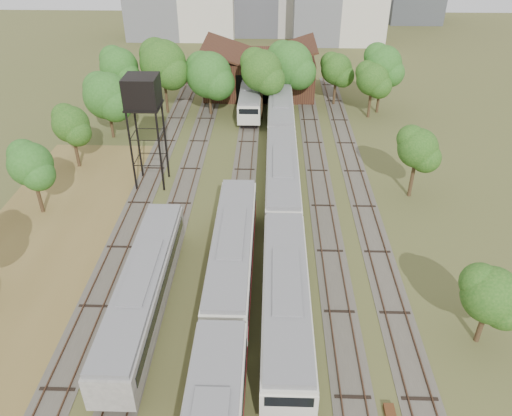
{
  "coord_description": "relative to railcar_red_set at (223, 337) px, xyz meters",
  "views": [
    {
      "loc": [
        0.77,
        -16.28,
        25.69
      ],
      "look_at": [
        -0.37,
        20.48,
        2.5
      ],
      "focal_mm": 35.0,
      "sensor_mm": 36.0,
      "label": 1
    }
  ],
  "objects": [
    {
      "name": "tracks",
      "position": [
        1.33,
        19.13,
        -2.01
      ],
      "size": [
        24.6,
        80.0,
        0.19
      ],
      "color": "#4C473D",
      "rests_on": "ground"
    },
    {
      "name": "railcar_red_set",
      "position": [
        0.0,
        0.0,
        0.0
      ],
      "size": [
        3.13,
        34.58,
        3.88
      ],
      "color": "black",
      "rests_on": "ground"
    },
    {
      "name": "railcar_green_set",
      "position": [
        4.0,
        20.77,
        0.03
      ],
      "size": [
        3.18,
        52.08,
        3.94
      ],
      "color": "black",
      "rests_on": "ground"
    },
    {
      "name": "railcar_rear",
      "position": [
        0.0,
        45.0,
        -0.13
      ],
      "size": [
        2.93,
        16.08,
        3.62
      ],
      "color": "black",
      "rests_on": "ground"
    },
    {
      "name": "old_grey_coach",
      "position": [
        -6.0,
        4.37,
        -0.06
      ],
      "size": [
        2.94,
        18.0,
        3.64
      ],
      "color": "black",
      "rests_on": "ground"
    },
    {
      "name": "water_tower",
      "position": [
        -9.43,
        23.19,
        7.54
      ],
      "size": [
        3.29,
        3.29,
        11.38
      ],
      "color": "black",
      "rests_on": "ground"
    },
    {
      "name": "maintenance_shed",
      "position": [
        1.0,
        52.11,
        0.86
      ],
      "size": [
        16.45,
        11.55,
        7.58
      ],
      "color": "#371A14",
      "rests_on": "ground"
    },
    {
      "name": "tree_band_left",
      "position": [
        -18.04,
        13.64,
        3.28
      ],
      "size": [
        7.53,
        53.35,
        8.33
      ],
      "color": "#382616",
      "rests_on": "ground"
    },
    {
      "name": "tree_band_far",
      "position": [
        -1.31,
        43.73,
        4.11
      ],
      "size": [
        39.76,
        10.65,
        9.88
      ],
      "color": "#382616",
      "rests_on": "ground"
    },
    {
      "name": "tree_band_right",
      "position": [
        16.53,
        24.76,
        2.86
      ],
      "size": [
        5.0,
        44.12,
        7.42
      ],
      "color": "#382616",
      "rests_on": "ground"
    }
  ]
}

